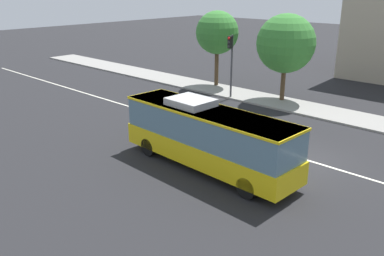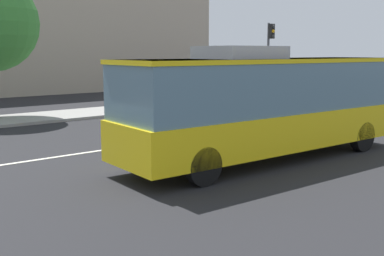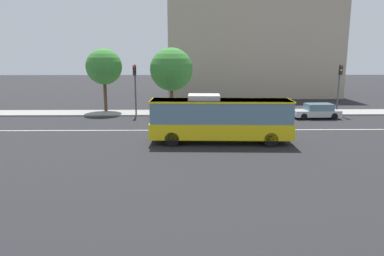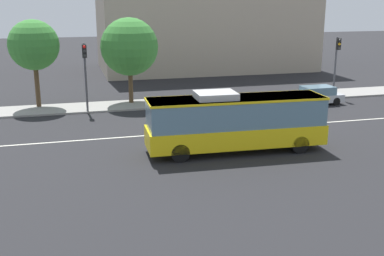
{
  "view_description": "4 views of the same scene",
  "coord_description": "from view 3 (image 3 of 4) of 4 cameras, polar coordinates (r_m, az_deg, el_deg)",
  "views": [
    {
      "loc": [
        9.35,
        -19.01,
        8.9
      ],
      "look_at": [
        -6.19,
        -2.36,
        0.95
      ],
      "focal_mm": 38.33,
      "sensor_mm": 36.0,
      "label": 1
    },
    {
      "loc": [
        -13.98,
        -13.88,
        3.3
      ],
      "look_at": [
        -4.9,
        -2.75,
        0.95
      ],
      "focal_mm": 43.61,
      "sensor_mm": 36.0,
      "label": 2
    },
    {
      "loc": [
        -5.69,
        -29.9,
        6.3
      ],
      "look_at": [
        -5.24,
        -3.29,
        0.85
      ],
      "focal_mm": 34.18,
      "sensor_mm": 36.0,
      "label": 3
    },
    {
      "loc": [
        -12.15,
        -28.46,
        8.42
      ],
      "look_at": [
        -5.45,
        -3.19,
        1.2
      ],
      "focal_mm": 44.43,
      "sensor_mm": 36.0,
      "label": 4
    }
  ],
  "objects": [
    {
      "name": "office_block_background",
      "position": [
        58.28,
        9.02,
        11.91
      ],
      "size": [
        24.74,
        13.33,
        13.6
      ],
      "rotation": [
        0.0,
        0.0,
        -0.0
      ],
      "color": "tan",
      "rests_on": "ground_plane"
    },
    {
      "name": "traffic_light_near_corner",
      "position": [
        37.51,
        -8.89,
        7.24
      ],
      "size": [
        0.32,
        0.62,
        5.2
      ],
      "rotation": [
        0.0,
        0.0,
        -1.56
      ],
      "color": "#47474C",
      "rests_on": "ground_plane"
    },
    {
      "name": "street_tree_kerbside_left",
      "position": [
        39.39,
        -3.24,
        9.11
      ],
      "size": [
        4.57,
        4.57,
        6.93
      ],
      "color": "#4C3823",
      "rests_on": "ground_plane"
    },
    {
      "name": "lane_centre_line",
      "position": [
        31.08,
        9.61,
        -0.29
      ],
      "size": [
        76.0,
        0.16,
        0.01
      ],
      "primitive_type": "cube",
      "color": "silver",
      "rests_on": "ground_plane"
    },
    {
      "name": "sedan_silver_ahead",
      "position": [
        38.08,
        18.91,
        2.52
      ],
      "size": [
        4.56,
        1.96,
        1.46
      ],
      "rotation": [
        0.0,
        0.0,
        3.18
      ],
      "color": "#B7BABF",
      "rests_on": "ground_plane"
    },
    {
      "name": "transit_bus",
      "position": [
        26.03,
        4.45,
        1.59
      ],
      "size": [
        10.09,
        2.88,
        3.46
      ],
      "rotation": [
        0.0,
        0.0,
        -0.04
      ],
      "color": "yellow",
      "rests_on": "ground_plane"
    },
    {
      "name": "street_tree_kerbside_centre",
      "position": [
        40.67,
        -13.58,
        9.27
      ],
      "size": [
        3.83,
        3.83,
        6.84
      ],
      "color": "#4C3823",
      "rests_on": "ground_plane"
    },
    {
      "name": "sidewalk_kerb",
      "position": [
        39.53,
        7.34,
        2.4
      ],
      "size": [
        80.0,
        3.45,
        0.14
      ],
      "primitive_type": "cube",
      "color": "gray",
      "rests_on": "ground_plane"
    },
    {
      "name": "ground_plane",
      "position": [
        31.08,
        9.61,
        -0.3
      ],
      "size": [
        160.0,
        160.0,
        0.0
      ],
      "primitive_type": "plane",
      "color": "black"
    },
    {
      "name": "traffic_light_mid_block",
      "position": [
        40.42,
        22.02,
        6.85
      ],
      "size": [
        0.34,
        0.62,
        5.2
      ],
      "rotation": [
        0.0,
        0.0,
        -1.64
      ],
      "color": "#47474C",
      "rests_on": "ground_plane"
    }
  ]
}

